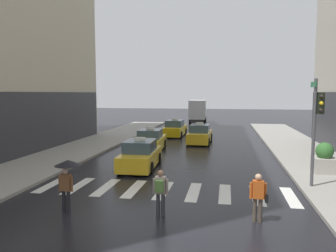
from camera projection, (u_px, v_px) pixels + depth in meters
The scene contains 12 objects.
ground_plane at pixel (148, 215), 11.60m from camera, with size 160.00×160.00×0.00m, color black.
crosswalk_markings at pixel (164, 190), 14.54m from camera, with size 11.30×2.80×0.01m.
traffic_light_pole at pixel (317, 117), 14.36m from camera, with size 0.44×0.84×4.80m.
taxi_lead at pixel (140, 156), 18.84m from camera, with size 2.08×4.61×1.80m.
taxi_second at pixel (150, 141), 24.52m from camera, with size 2.10×4.62×1.80m.
taxi_third at pixel (200, 135), 28.30m from camera, with size 2.03×4.59×1.80m.
taxi_fourth at pixel (175, 129), 32.95m from camera, with size 2.05×4.59×1.80m.
box_truck at pixel (198, 111), 46.03m from camera, with size 2.52×7.62×3.35m.
pedestrian_with_umbrella at pixel (67, 172), 11.68m from camera, with size 0.96×0.96×1.94m.
pedestrian_with_backpack at pixel (160, 189), 11.36m from camera, with size 0.55×0.43×1.65m.
pedestrian_with_handbag at pixel (258, 195), 10.88m from camera, with size 0.60×0.24×1.65m.
planter_near_corner at pixel (324, 159), 17.11m from camera, with size 1.10×1.10×1.60m.
Camera 1 is at (2.70, -10.93, 4.31)m, focal length 34.90 mm.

